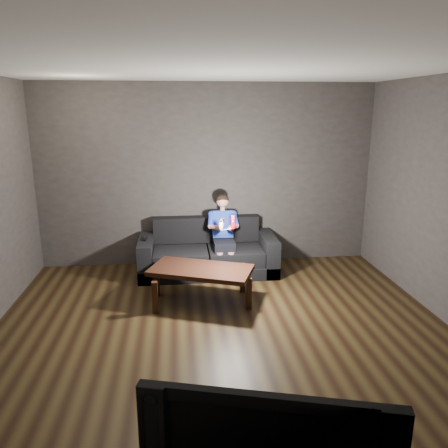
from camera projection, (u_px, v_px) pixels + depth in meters
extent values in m
plane|color=black|center=(226.00, 343.00, 4.46)|extent=(5.00, 5.00, 0.00)
cube|color=#352F2F|center=(207.00, 176.00, 6.52)|extent=(5.00, 0.04, 2.70)
cube|color=#352F2F|center=(295.00, 366.00, 1.71)|extent=(5.00, 0.04, 2.70)
cube|color=silver|center=(226.00, 64.00, 3.77)|extent=(5.00, 5.00, 0.02)
cube|color=black|center=(208.00, 267.00, 6.38)|extent=(1.96, 0.85, 0.17)
cube|color=black|center=(181.00, 257.00, 6.20)|extent=(0.77, 0.60, 0.21)
cube|color=black|center=(235.00, 256.00, 6.28)|extent=(0.77, 0.60, 0.21)
cube|color=black|center=(206.00, 229.00, 6.57)|extent=(1.57, 0.20, 0.38)
cube|color=black|center=(146.00, 257.00, 6.24)|extent=(0.20, 0.85, 0.54)
cube|color=black|center=(268.00, 253.00, 6.42)|extent=(0.20, 0.85, 0.54)
cube|color=black|center=(224.00, 245.00, 6.20)|extent=(0.29, 0.37, 0.14)
cube|color=#172AA3|center=(223.00, 224.00, 6.32)|extent=(0.29, 0.21, 0.41)
cube|color=yellow|center=(223.00, 221.00, 6.23)|extent=(0.09, 0.09, 0.10)
cube|color=red|center=(223.00, 221.00, 6.23)|extent=(0.06, 0.06, 0.06)
cylinder|color=tan|center=(222.00, 209.00, 6.27)|extent=(0.07, 0.07, 0.06)
sphere|color=tan|center=(222.00, 201.00, 6.24)|extent=(0.18, 0.18, 0.18)
ellipsoid|color=black|center=(222.00, 200.00, 6.24)|extent=(0.19, 0.19, 0.16)
cylinder|color=#172AA3|center=(210.00, 220.00, 6.23)|extent=(0.08, 0.22, 0.19)
cylinder|color=#172AA3|center=(235.00, 220.00, 6.26)|extent=(0.08, 0.22, 0.19)
cylinder|color=tan|center=(215.00, 226.00, 6.09)|extent=(0.14, 0.23, 0.10)
cylinder|color=tan|center=(234.00, 225.00, 6.12)|extent=(0.14, 0.23, 0.10)
sphere|color=tan|center=(220.00, 228.00, 6.01)|extent=(0.08, 0.08, 0.08)
sphere|color=tan|center=(231.00, 228.00, 6.03)|extent=(0.08, 0.08, 0.08)
cylinder|color=tan|center=(220.00, 264.00, 6.06)|extent=(0.09, 0.09, 0.33)
cylinder|color=tan|center=(231.00, 264.00, 6.08)|extent=(0.09, 0.09, 0.33)
cube|color=red|center=(233.00, 222.00, 5.79)|extent=(0.05, 0.07, 0.18)
cube|color=#700E04|center=(233.00, 219.00, 5.76)|extent=(0.03, 0.01, 0.03)
cylinder|color=white|center=(233.00, 223.00, 5.77)|extent=(0.02, 0.01, 0.02)
ellipsoid|color=white|center=(221.00, 225.00, 5.79)|extent=(0.07, 0.10, 0.15)
cylinder|color=black|center=(221.00, 221.00, 5.74)|extent=(0.03, 0.01, 0.03)
cube|color=black|center=(145.00, 239.00, 6.12)|extent=(0.04, 0.15, 0.03)
cube|color=black|center=(145.00, 237.00, 6.17)|extent=(0.02, 0.02, 0.00)
cube|color=black|center=(201.00, 270.00, 5.32)|extent=(1.35, 1.00, 0.06)
cube|color=black|center=(155.00, 297.00, 5.08)|extent=(0.07, 0.07, 0.39)
cube|color=black|center=(249.00, 293.00, 5.20)|extent=(0.07, 0.07, 0.39)
cube|color=black|center=(157.00, 281.00, 5.56)|extent=(0.07, 0.07, 0.39)
cube|color=black|center=(243.00, 278.00, 5.68)|extent=(0.07, 0.07, 0.39)
imported|color=black|center=(269.00, 442.00, 2.07)|extent=(1.18, 0.46, 0.68)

